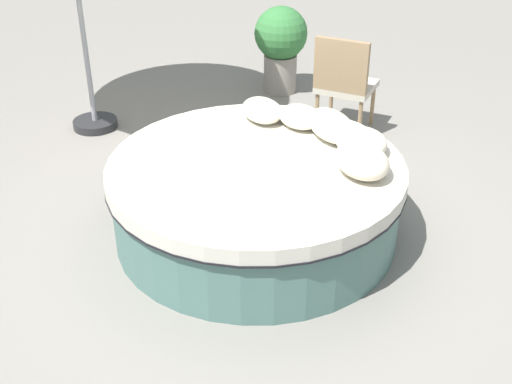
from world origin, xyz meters
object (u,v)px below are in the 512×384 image
object	(u,v)px
round_bed	(256,198)
throw_pillow_0	(362,160)
planter	(281,42)
throw_pillow_2	(331,125)
throw_pillow_4	(262,110)
throw_pillow_1	(361,142)
throw_pillow_3	(300,117)
patio_chair	(344,79)

from	to	relation	value
round_bed	throw_pillow_0	world-z (taller)	throw_pillow_0
planter	throw_pillow_2	bearing A→B (deg)	169.94
throw_pillow_2	throw_pillow_4	world-z (taller)	throw_pillow_2
round_bed	throw_pillow_1	world-z (taller)	throw_pillow_1
throw_pillow_2	throw_pillow_3	bearing A→B (deg)	28.81
throw_pillow_3	throw_pillow_2	bearing A→B (deg)	-151.19
throw_pillow_0	patio_chair	distance (m)	1.95
throw_pillow_3	planter	world-z (taller)	planter
round_bed	throw_pillow_2	bearing A→B (deg)	-69.88
round_bed	throw_pillow_4	size ratio (longest dim) A/B	4.69
throw_pillow_2	throw_pillow_4	bearing A→B (deg)	40.32
throw_pillow_0	planter	bearing A→B (deg)	-8.57
throw_pillow_0	patio_chair	bearing A→B (deg)	-20.43
throw_pillow_4	throw_pillow_3	bearing A→B (deg)	-128.59
throw_pillow_0	throw_pillow_2	world-z (taller)	throw_pillow_0
round_bed	throw_pillow_0	xyz separation A→B (m)	(-0.36, -0.66, 0.40)
patio_chair	throw_pillow_0	bearing A→B (deg)	-67.86
round_bed	planter	bearing A→B (deg)	-22.66
throw_pillow_2	planter	size ratio (longest dim) A/B	0.58
round_bed	throw_pillow_2	xyz separation A→B (m)	(0.25, -0.69, 0.39)
throw_pillow_1	throw_pillow_2	xyz separation A→B (m)	(0.31, 0.11, 0.01)
throw_pillow_0	throw_pillow_2	distance (m)	0.61
patio_chair	throw_pillow_1	bearing A→B (deg)	-67.07
round_bed	throw_pillow_1	size ratio (longest dim) A/B	5.09
throw_pillow_2	throw_pillow_1	bearing A→B (deg)	-160.82
patio_chair	planter	xyz separation A→B (m)	(1.21, 0.22, 0.01)
round_bed	throw_pillow_2	world-z (taller)	throw_pillow_2
throw_pillow_3	round_bed	bearing A→B (deg)	134.59
throw_pillow_2	throw_pillow_4	distance (m)	0.63
round_bed	throw_pillow_2	distance (m)	0.83
throw_pillow_1	patio_chair	bearing A→B (deg)	-19.64
throw_pillow_4	planter	bearing A→B (deg)	-23.30
throw_pillow_4	patio_chair	bearing A→B (deg)	-55.39
throw_pillow_0	throw_pillow_4	xyz separation A→B (m)	(1.09, 0.38, -0.03)
throw_pillow_1	throw_pillow_3	size ratio (longest dim) A/B	1.00
throw_pillow_1	planter	distance (m)	2.76
throw_pillow_1	throw_pillow_4	bearing A→B (deg)	33.07
planter	round_bed	bearing A→B (deg)	157.34
throw_pillow_1	throw_pillow_2	bearing A→B (deg)	19.18
throw_pillow_3	patio_chair	world-z (taller)	patio_chair
throw_pillow_3	planter	xyz separation A→B (m)	(2.15, -0.58, -0.11)
throw_pillow_0	throw_pillow_1	world-z (taller)	throw_pillow_0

